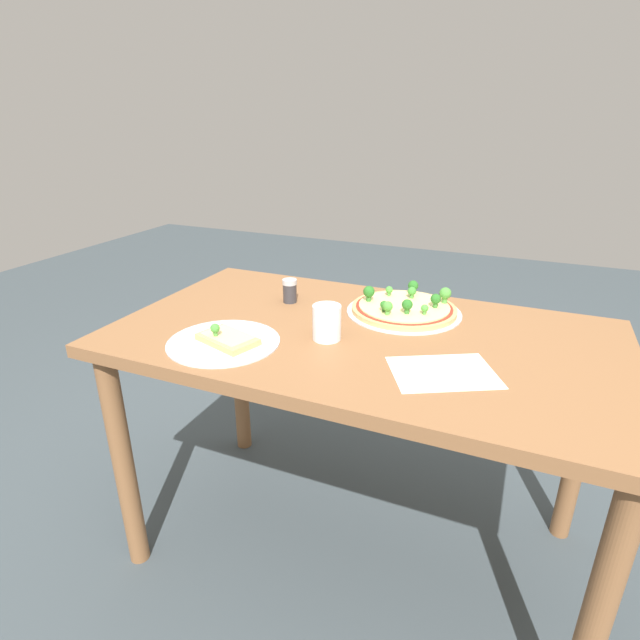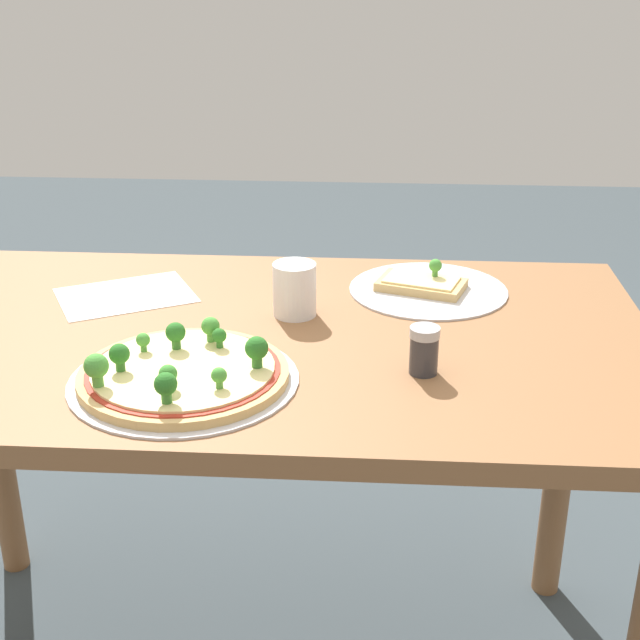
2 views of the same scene
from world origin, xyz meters
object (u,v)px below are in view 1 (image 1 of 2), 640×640
dining_table (362,365)px  pizza_tray_slice (225,340)px  condiment_shaker (290,291)px  drinking_cup (327,322)px  pizza_tray_whole (404,308)px

dining_table → pizza_tray_slice: size_ratio=4.63×
condiment_shaker → dining_table: bearing=-24.9°
pizza_tray_slice → drinking_cup: 0.27m
drinking_cup → pizza_tray_whole: bearing=62.1°
drinking_cup → condiment_shaker: 0.30m
dining_table → pizza_tray_whole: 0.23m
drinking_cup → condiment_shaker: size_ratio=1.25×
dining_table → condiment_shaker: condiment_shaker is taller
pizza_tray_whole → pizza_tray_slice: size_ratio=1.16×
pizza_tray_whole → condiment_shaker: 0.36m
pizza_tray_whole → dining_table: bearing=-109.3°
pizza_tray_whole → drinking_cup: 0.30m
dining_table → drinking_cup: drinking_cup is taller
dining_table → pizza_tray_whole: bearing=70.7°
dining_table → drinking_cup: (-0.08, -0.08, 0.15)m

